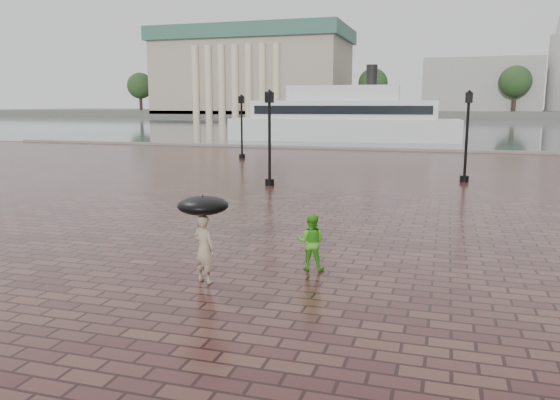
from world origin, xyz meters
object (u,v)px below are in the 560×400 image
street_lamps (316,132)px  child_pedestrian (311,242)px  ferry_near (343,118)px  adult_pedestrian (204,249)px

street_lamps → child_pedestrian: bearing=-77.0°
child_pedestrian → ferry_near: ferry_near is taller
child_pedestrian → street_lamps: bearing=-79.0°
street_lamps → adult_pedestrian: bearing=-83.8°
adult_pedestrian → child_pedestrian: adult_pedestrian is taller
street_lamps → adult_pedestrian: street_lamps is taller
street_lamps → child_pedestrian: (4.15, -17.98, -1.66)m
adult_pedestrian → ferry_near: (-5.73, 47.57, 1.61)m
child_pedestrian → ferry_near: bearing=-82.5°
street_lamps → ferry_near: size_ratio=0.64×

